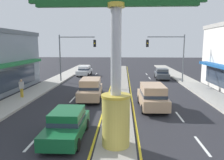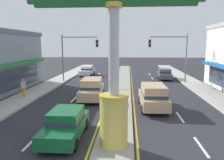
# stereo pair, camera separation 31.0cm
# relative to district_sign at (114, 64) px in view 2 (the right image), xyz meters

# --- Properties ---
(median_strip) EXTENTS (1.93, 52.00, 0.14)m
(median_strip) POSITION_rel_district_sign_xyz_m (0.00, 13.62, -4.02)
(median_strip) COLOR gray
(median_strip) RESTS_ON ground
(sidewalk_left) EXTENTS (2.60, 60.00, 0.18)m
(sidewalk_left) POSITION_rel_district_sign_xyz_m (-8.87, 11.62, -4.00)
(sidewalk_left) COLOR #ADA89E
(sidewalk_left) RESTS_ON ground
(sidewalk_right) EXTENTS (2.60, 60.00, 0.18)m
(sidewalk_right) POSITION_rel_district_sign_xyz_m (8.87, 11.62, -4.00)
(sidewalk_right) COLOR #ADA89E
(sidewalk_right) RESTS_ON ground
(lane_markings) EXTENTS (8.67, 52.00, 0.01)m
(lane_markings) POSITION_rel_district_sign_xyz_m (-0.00, 12.27, -4.09)
(lane_markings) COLOR silver
(lane_markings) RESTS_ON ground
(district_sign) EXTENTS (7.72, 1.39, 8.10)m
(district_sign) POSITION_rel_district_sign_xyz_m (0.00, 0.00, 0.00)
(district_sign) COLOR gold
(district_sign) RESTS_ON median_strip
(traffic_light_left_side) EXTENTS (4.86, 0.46, 6.20)m
(traffic_light_left_side) POSITION_rel_district_sign_xyz_m (-6.20, 18.37, 0.16)
(traffic_light_left_side) COLOR slate
(traffic_light_left_side) RESTS_ON ground
(traffic_light_right_side) EXTENTS (4.86, 0.46, 6.20)m
(traffic_light_right_side) POSITION_rel_district_sign_xyz_m (6.20, 18.28, 0.16)
(traffic_light_right_side) COLOR slate
(traffic_light_right_side) RESTS_ON ground
(sedan_near_right_lane) EXTENTS (2.01, 4.39, 1.53)m
(sedan_near_right_lane) POSITION_rel_district_sign_xyz_m (-5.91, 24.72, -3.30)
(sedan_near_right_lane) COLOR white
(sedan_near_right_lane) RESTS_ON ground
(sedan_far_right_lane) EXTENTS (2.00, 4.38, 1.53)m
(sedan_far_right_lane) POSITION_rel_district_sign_xyz_m (5.91, 21.69, -3.30)
(sedan_far_right_lane) COLOR #4C5156
(sedan_far_right_lane) RESTS_ON ground
(sedan_near_left_lane) EXTENTS (1.85, 4.31, 1.53)m
(sedan_near_left_lane) POSITION_rel_district_sign_xyz_m (-2.62, 0.96, -3.30)
(sedan_near_left_lane) COLOR #14562D
(sedan_near_left_lane) RESTS_ON ground
(suv_mid_left_lane) EXTENTS (2.06, 4.65, 1.90)m
(suv_mid_left_lane) POSITION_rel_district_sign_xyz_m (2.62, 6.75, -3.11)
(suv_mid_left_lane) COLOR tan
(suv_mid_left_lane) RESTS_ON ground
(suv_far_left_oncoming) EXTENTS (2.13, 4.68, 1.90)m
(suv_far_left_oncoming) POSITION_rel_district_sign_xyz_m (-2.62, 9.29, -3.11)
(suv_far_left_oncoming) COLOR tan
(suv_far_left_oncoming) RESTS_ON ground
(pedestrian_near_kerb) EXTENTS (0.45, 0.33, 1.65)m
(pedestrian_near_kerb) POSITION_rel_district_sign_xyz_m (-8.90, 9.08, -2.97)
(pedestrian_near_kerb) COLOR gold
(pedestrian_near_kerb) RESTS_ON sidewalk_left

